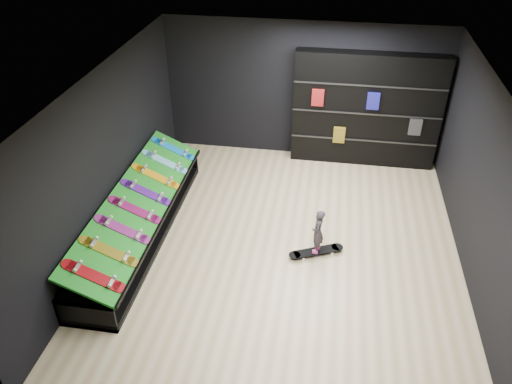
# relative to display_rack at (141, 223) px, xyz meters

# --- Properties ---
(floor) EXTENTS (6.00, 7.00, 0.01)m
(floor) POSITION_rel_display_rack_xyz_m (2.55, 0.00, -0.25)
(floor) COLOR beige
(floor) RESTS_ON ground
(ceiling) EXTENTS (6.00, 7.00, 0.01)m
(ceiling) POSITION_rel_display_rack_xyz_m (2.55, 0.00, 2.75)
(ceiling) COLOR white
(ceiling) RESTS_ON ground
(wall_back) EXTENTS (6.00, 0.02, 3.00)m
(wall_back) POSITION_rel_display_rack_xyz_m (2.55, 3.50, 1.25)
(wall_back) COLOR black
(wall_back) RESTS_ON ground
(wall_front) EXTENTS (6.00, 0.02, 3.00)m
(wall_front) POSITION_rel_display_rack_xyz_m (2.55, -3.50, 1.25)
(wall_front) COLOR black
(wall_front) RESTS_ON ground
(wall_left) EXTENTS (0.02, 7.00, 3.00)m
(wall_left) POSITION_rel_display_rack_xyz_m (-0.45, 0.00, 1.25)
(wall_left) COLOR black
(wall_left) RESTS_ON ground
(wall_right) EXTENTS (0.02, 7.00, 3.00)m
(wall_right) POSITION_rel_display_rack_xyz_m (5.55, 0.00, 1.25)
(wall_right) COLOR black
(wall_right) RESTS_ON ground
(display_rack) EXTENTS (0.90, 4.50, 0.50)m
(display_rack) POSITION_rel_display_rack_xyz_m (0.00, 0.00, 0.00)
(display_rack) COLOR black
(display_rack) RESTS_ON ground
(turf_ramp) EXTENTS (0.92, 4.50, 0.46)m
(turf_ramp) POSITION_rel_display_rack_xyz_m (0.05, 0.00, 0.46)
(turf_ramp) COLOR #116F14
(turf_ramp) RESTS_ON display_rack
(back_shelving) EXTENTS (3.08, 0.36, 2.47)m
(back_shelving) POSITION_rel_display_rack_xyz_m (3.91, 3.32, 0.98)
(back_shelving) COLOR black
(back_shelving) RESTS_ON ground
(floor_skateboard) EXTENTS (0.98, 0.61, 0.09)m
(floor_skateboard) POSITION_rel_display_rack_xyz_m (3.14, -0.07, -0.20)
(floor_skateboard) COLOR black
(floor_skateboard) RESTS_ON ground
(child) EXTENTS (0.15, 0.20, 0.49)m
(child) POSITION_rel_display_rack_xyz_m (3.14, -0.07, 0.09)
(child) COLOR black
(child) RESTS_ON floor_skateboard
(display_board_0) EXTENTS (0.93, 0.22, 0.50)m
(display_board_0) POSITION_rel_display_rack_xyz_m (0.06, -1.90, 0.49)
(display_board_0) COLOR red
(display_board_0) RESTS_ON turf_ramp
(display_board_1) EXTENTS (0.93, 0.22, 0.50)m
(display_board_1) POSITION_rel_display_rack_xyz_m (0.06, -1.36, 0.49)
(display_board_1) COLOR yellow
(display_board_1) RESTS_ON turf_ramp
(display_board_2) EXTENTS (0.93, 0.22, 0.50)m
(display_board_2) POSITION_rel_display_rack_xyz_m (0.06, -0.81, 0.49)
(display_board_2) COLOR #2626BF
(display_board_2) RESTS_ON turf_ramp
(display_board_3) EXTENTS (0.93, 0.22, 0.50)m
(display_board_3) POSITION_rel_display_rack_xyz_m (0.06, -0.27, 0.49)
(display_board_3) COLOR #E5198C
(display_board_3) RESTS_ON turf_ramp
(display_board_4) EXTENTS (0.93, 0.22, 0.50)m
(display_board_4) POSITION_rel_display_rack_xyz_m (0.06, 0.27, 0.49)
(display_board_4) COLOR purple
(display_board_4) RESTS_ON turf_ramp
(display_board_5) EXTENTS (0.93, 0.22, 0.50)m
(display_board_5) POSITION_rel_display_rack_xyz_m (0.06, 0.81, 0.49)
(display_board_5) COLOR orange
(display_board_5) RESTS_ON turf_ramp
(display_board_6) EXTENTS (0.93, 0.22, 0.50)m
(display_board_6) POSITION_rel_display_rack_xyz_m (0.06, 1.36, 0.49)
(display_board_6) COLOR #0CB2E5
(display_board_6) RESTS_ON turf_ramp
(display_board_7) EXTENTS (0.93, 0.22, 0.50)m
(display_board_7) POSITION_rel_display_rack_xyz_m (0.06, 1.90, 0.49)
(display_board_7) COLOR blue
(display_board_7) RESTS_ON turf_ramp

